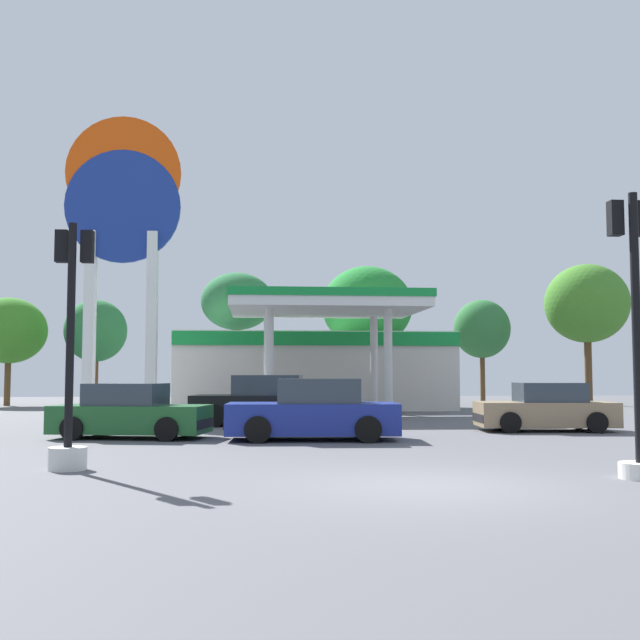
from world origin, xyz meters
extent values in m
plane|color=#56565B|center=(0.00, 0.00, 0.00)|extent=(90.00, 90.00, 0.00)
cube|color=beige|center=(0.15, 24.44, 1.77)|extent=(12.58, 5.20, 3.53)
cube|color=#148C38|center=(0.15, 21.79, 3.18)|extent=(12.58, 0.12, 0.60)
cube|color=white|center=(0.15, 18.47, 4.23)|extent=(7.34, 6.15, 0.35)
cube|color=#148C38|center=(0.15, 18.47, 4.55)|extent=(7.44, 6.25, 0.30)
cylinder|color=silver|center=(-2.05, 16.78, 2.03)|extent=(0.32, 0.32, 4.05)
cylinder|color=silver|center=(2.36, 16.78, 2.03)|extent=(0.32, 0.32, 4.05)
cylinder|color=silver|center=(-2.05, 20.16, 2.03)|extent=(0.32, 0.32, 4.05)
cylinder|color=silver|center=(2.36, 20.16, 2.03)|extent=(0.32, 0.32, 4.05)
cube|color=#4C4C51|center=(0.15, 18.47, 0.55)|extent=(0.90, 0.60, 1.10)
cube|color=white|center=(-8.99, 18.99, 3.61)|extent=(0.40, 0.56, 7.23)
cube|color=white|center=(-6.61, 18.99, 3.61)|extent=(0.40, 0.56, 7.23)
cylinder|color=navy|center=(-7.80, 18.99, 8.24)|extent=(4.50, 0.22, 4.50)
cylinder|color=#EA4C0C|center=(-7.80, 19.01, 9.59)|extent=(4.50, 0.22, 4.50)
cube|color=white|center=(-7.80, 19.05, 8.92)|extent=(4.14, 0.08, 0.81)
cylinder|color=black|center=(-3.80, 12.66, 0.34)|extent=(0.71, 0.32, 0.68)
cylinder|color=black|center=(-3.55, 14.48, 0.34)|extent=(0.71, 0.32, 0.68)
cylinder|color=black|center=(-1.05, 12.30, 0.34)|extent=(0.71, 0.32, 0.68)
cylinder|color=black|center=(-0.81, 14.11, 0.34)|extent=(0.71, 0.32, 0.68)
cube|color=black|center=(-2.30, 13.39, 0.56)|extent=(4.67, 2.45, 0.81)
cube|color=#2D3842|center=(-2.15, 13.37, 1.26)|extent=(2.33, 1.93, 0.68)
cube|color=black|center=(-4.47, 13.68, 0.45)|extent=(0.36, 1.78, 0.25)
cylinder|color=black|center=(-4.38, 9.34, 0.30)|extent=(0.62, 0.32, 0.59)
cylinder|color=black|center=(-4.69, 7.77, 0.30)|extent=(0.62, 0.32, 0.59)
cylinder|color=black|center=(-6.74, 9.82, 0.30)|extent=(0.62, 0.32, 0.59)
cylinder|color=black|center=(-7.06, 8.25, 0.30)|extent=(0.62, 0.32, 0.59)
cube|color=#1E5928|center=(-5.72, 8.80, 0.49)|extent=(4.14, 2.37, 0.70)
cube|color=#2D3842|center=(-5.85, 8.82, 1.10)|extent=(2.10, 1.79, 0.59)
cube|color=black|center=(-3.85, 8.42, 0.39)|extent=(0.42, 1.54, 0.22)
cylinder|color=black|center=(4.51, 9.59, 0.29)|extent=(0.61, 0.26, 0.59)
cylinder|color=black|center=(4.66, 11.16, 0.29)|extent=(0.61, 0.26, 0.59)
cylinder|color=black|center=(6.90, 9.36, 0.29)|extent=(0.61, 0.26, 0.59)
cylinder|color=black|center=(7.05, 10.94, 0.29)|extent=(0.61, 0.26, 0.59)
cube|color=#8C7556|center=(5.78, 10.26, 0.49)|extent=(4.00, 1.97, 0.70)
cube|color=#2D3842|center=(5.92, 10.25, 1.09)|extent=(1.97, 1.60, 0.59)
cube|color=black|center=(3.89, 10.44, 0.39)|extent=(0.25, 1.54, 0.22)
cylinder|color=black|center=(-2.49, 7.10, 0.32)|extent=(0.66, 0.26, 0.65)
cylinder|color=black|center=(-2.39, 8.83, 0.32)|extent=(0.66, 0.26, 0.65)
cylinder|color=black|center=(0.14, 6.95, 0.32)|extent=(0.66, 0.26, 0.65)
cylinder|color=black|center=(0.23, 8.68, 0.32)|extent=(0.66, 0.26, 0.65)
cube|color=navy|center=(-1.13, 7.89, 0.53)|extent=(4.33, 2.01, 0.77)
cube|color=#2D3842|center=(-0.98, 7.88, 1.20)|extent=(2.10, 1.68, 0.65)
cube|color=black|center=(-3.20, 8.00, 0.42)|extent=(0.21, 1.69, 0.24)
cylinder|color=silver|center=(-5.75, 2.31, 0.20)|extent=(0.65, 0.65, 0.39)
cylinder|color=black|center=(-5.75, 2.31, 2.33)|extent=(0.14, 0.14, 3.88)
cube|color=black|center=(-5.97, 2.47, 3.89)|extent=(0.21, 0.20, 0.57)
sphere|color=red|center=(-5.97, 2.60, 4.07)|extent=(0.15, 0.15, 0.15)
sphere|color=#D89E0C|center=(-5.97, 2.60, 3.89)|extent=(0.15, 0.15, 0.15)
sphere|color=green|center=(-5.97, 2.60, 3.71)|extent=(0.15, 0.15, 0.15)
cube|color=black|center=(-5.53, 2.47, 3.89)|extent=(0.21, 0.20, 0.57)
sphere|color=red|center=(-5.53, 2.60, 4.07)|extent=(0.15, 0.15, 0.15)
sphere|color=#D89E0C|center=(-5.53, 2.60, 3.89)|extent=(0.15, 0.15, 0.15)
sphere|color=green|center=(-5.53, 2.60, 3.71)|extent=(0.15, 0.15, 0.15)
cylinder|color=black|center=(3.48, 0.44, 2.40)|extent=(0.14, 0.14, 4.29)
cube|color=black|center=(3.26, 0.60, 4.16)|extent=(0.21, 0.20, 0.57)
sphere|color=red|center=(3.26, 0.72, 4.34)|extent=(0.15, 0.15, 0.15)
sphere|color=#D89E0C|center=(3.26, 0.72, 4.16)|extent=(0.15, 0.15, 0.15)
sphere|color=green|center=(3.26, 0.72, 3.98)|extent=(0.15, 0.15, 0.15)
sphere|color=red|center=(3.70, 0.72, 4.34)|extent=(0.15, 0.15, 0.15)
sphere|color=#D89E0C|center=(3.70, 0.72, 4.16)|extent=(0.15, 0.15, 0.15)
sphere|color=green|center=(3.70, 0.72, 3.98)|extent=(0.15, 0.15, 0.15)
cylinder|color=brown|center=(-15.32, 29.49, 1.23)|extent=(0.32, 0.32, 2.45)
ellipsoid|color=#367F23|center=(-15.32, 29.49, 3.89)|extent=(3.85, 3.85, 3.42)
cylinder|color=brown|center=(-10.75, 28.68, 1.34)|extent=(0.35, 0.35, 2.67)
ellipsoid|color=#266F38|center=(-10.75, 28.68, 3.86)|extent=(3.17, 3.17, 3.19)
cylinder|color=brown|center=(-3.52, 28.12, 1.99)|extent=(0.39, 0.39, 3.98)
ellipsoid|color=#28703D|center=(-3.52, 28.12, 5.37)|extent=(3.71, 3.71, 2.97)
cylinder|color=brown|center=(3.23, 28.02, 1.69)|extent=(0.32, 0.32, 3.38)
ellipsoid|color=#228531|center=(3.23, 28.02, 5.15)|extent=(4.73, 4.73, 4.19)
cylinder|color=brown|center=(9.68, 29.10, 1.47)|extent=(0.26, 0.26, 2.94)
ellipsoid|color=#2D6E36|center=(9.68, 29.10, 4.08)|extent=(3.04, 3.04, 3.16)
cylinder|color=brown|center=(14.95, 27.66, 1.87)|extent=(0.38, 0.38, 3.73)
ellipsoid|color=#407E28|center=(14.95, 27.66, 5.37)|extent=(4.38, 4.38, 4.17)
camera|label=1|loc=(-2.55, -11.15, 1.64)|focal=42.74mm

